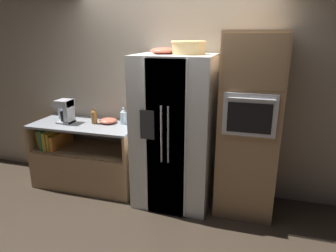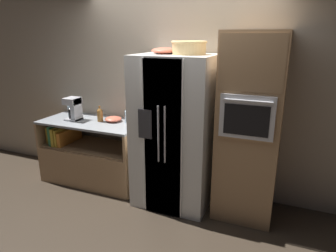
{
  "view_description": "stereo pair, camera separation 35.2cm",
  "coord_description": "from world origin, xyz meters",
  "px_view_note": "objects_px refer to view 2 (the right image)",
  "views": [
    {
      "loc": [
        1.01,
        -3.29,
        2.04
      ],
      "look_at": [
        0.06,
        -0.06,
        1.0
      ],
      "focal_mm": 32.0,
      "sensor_mm": 36.0,
      "label": 1
    },
    {
      "loc": [
        1.34,
        -3.18,
        2.04
      ],
      "look_at": [
        0.06,
        -0.06,
        1.0
      ],
      "focal_mm": 32.0,
      "sensor_mm": 36.0,
      "label": 2
    }
  ],
  "objects_px": {
    "fruit_bowl": "(165,51)",
    "bottle_short": "(70,108)",
    "refrigerator": "(175,132)",
    "wicker_basket": "(189,47)",
    "mixing_bowl": "(113,119)",
    "bottle_wide": "(100,114)",
    "wall_oven": "(250,128)",
    "coffee_maker": "(74,108)",
    "bottle_tall": "(128,115)"
  },
  "relations": [
    {
      "from": "fruit_bowl",
      "to": "bottle_short",
      "type": "xyz_separation_m",
      "value": [
        -1.58,
        0.17,
        -0.86
      ]
    },
    {
      "from": "refrigerator",
      "to": "wicker_basket",
      "type": "height_order",
      "value": "wicker_basket"
    },
    {
      "from": "refrigerator",
      "to": "mixing_bowl",
      "type": "bearing_deg",
      "value": 170.37
    },
    {
      "from": "refrigerator",
      "to": "fruit_bowl",
      "type": "relative_size",
      "value": 5.92
    },
    {
      "from": "bottle_wide",
      "to": "mixing_bowl",
      "type": "relative_size",
      "value": 0.94
    },
    {
      "from": "wall_oven",
      "to": "fruit_bowl",
      "type": "height_order",
      "value": "wall_oven"
    },
    {
      "from": "mixing_bowl",
      "to": "bottle_short",
      "type": "bearing_deg",
      "value": 178.23
    },
    {
      "from": "wicker_basket",
      "to": "fruit_bowl",
      "type": "height_order",
      "value": "wicker_basket"
    },
    {
      "from": "wall_oven",
      "to": "mixing_bowl",
      "type": "xyz_separation_m",
      "value": [
        -1.84,
        0.1,
        -0.12
      ]
    },
    {
      "from": "mixing_bowl",
      "to": "coffee_maker",
      "type": "relative_size",
      "value": 0.74
    },
    {
      "from": "wicker_basket",
      "to": "bottle_tall",
      "type": "height_order",
      "value": "wicker_basket"
    },
    {
      "from": "refrigerator",
      "to": "bottle_tall",
      "type": "xyz_separation_m",
      "value": [
        -0.76,
        0.19,
        0.08
      ]
    },
    {
      "from": "wall_oven",
      "to": "bottle_tall",
      "type": "height_order",
      "value": "wall_oven"
    },
    {
      "from": "bottle_tall",
      "to": "mixing_bowl",
      "type": "distance_m",
      "value": 0.23
    },
    {
      "from": "refrigerator",
      "to": "bottle_wide",
      "type": "height_order",
      "value": "refrigerator"
    },
    {
      "from": "refrigerator",
      "to": "coffee_maker",
      "type": "relative_size",
      "value": 5.82
    },
    {
      "from": "bottle_tall",
      "to": "refrigerator",
      "type": "bearing_deg",
      "value": -14.17
    },
    {
      "from": "bottle_wide",
      "to": "mixing_bowl",
      "type": "height_order",
      "value": "bottle_wide"
    },
    {
      "from": "wall_oven",
      "to": "mixing_bowl",
      "type": "relative_size",
      "value": 9.02
    },
    {
      "from": "bottle_tall",
      "to": "bottle_short",
      "type": "height_order",
      "value": "bottle_short"
    },
    {
      "from": "bottle_tall",
      "to": "coffee_maker",
      "type": "distance_m",
      "value": 0.78
    },
    {
      "from": "wicker_basket",
      "to": "bottle_tall",
      "type": "relative_size",
      "value": 1.78
    },
    {
      "from": "wicker_basket",
      "to": "mixing_bowl",
      "type": "distance_m",
      "value": 1.5
    },
    {
      "from": "wicker_basket",
      "to": "fruit_bowl",
      "type": "relative_size",
      "value": 1.28
    },
    {
      "from": "bottle_wide",
      "to": "mixing_bowl",
      "type": "bearing_deg",
      "value": 21.41
    },
    {
      "from": "wall_oven",
      "to": "wicker_basket",
      "type": "distance_m",
      "value": 1.12
    },
    {
      "from": "bottle_short",
      "to": "mixing_bowl",
      "type": "xyz_separation_m",
      "value": [
        0.75,
        -0.02,
        -0.08
      ]
    },
    {
      "from": "wicker_basket",
      "to": "coffee_maker",
      "type": "bearing_deg",
      "value": 179.8
    },
    {
      "from": "bottle_short",
      "to": "coffee_maker",
      "type": "distance_m",
      "value": 0.27
    },
    {
      "from": "bottle_tall",
      "to": "bottle_short",
      "type": "bearing_deg",
      "value": -179.85
    },
    {
      "from": "wall_oven",
      "to": "coffee_maker",
      "type": "distance_m",
      "value": 2.38
    },
    {
      "from": "bottle_short",
      "to": "wall_oven",
      "type": "bearing_deg",
      "value": -2.78
    },
    {
      "from": "wicker_basket",
      "to": "bottle_short",
      "type": "height_order",
      "value": "wicker_basket"
    },
    {
      "from": "bottle_short",
      "to": "coffee_maker",
      "type": "relative_size",
      "value": 0.81
    },
    {
      "from": "bottle_tall",
      "to": "mixing_bowl",
      "type": "relative_size",
      "value": 0.96
    },
    {
      "from": "refrigerator",
      "to": "coffee_maker",
      "type": "distance_m",
      "value": 1.52
    },
    {
      "from": "refrigerator",
      "to": "bottle_wide",
      "type": "bearing_deg",
      "value": 175.02
    },
    {
      "from": "bottle_short",
      "to": "refrigerator",
      "type": "bearing_deg",
      "value": -6.24
    },
    {
      "from": "wall_oven",
      "to": "fruit_bowl",
      "type": "distance_m",
      "value": 1.29
    },
    {
      "from": "wall_oven",
      "to": "bottle_wide",
      "type": "xyz_separation_m",
      "value": [
        -2.0,
        0.04,
        -0.05
      ]
    },
    {
      "from": "wall_oven",
      "to": "bottle_tall",
      "type": "bearing_deg",
      "value": 175.47
    },
    {
      "from": "wicker_basket",
      "to": "bottle_wide",
      "type": "height_order",
      "value": "wicker_basket"
    },
    {
      "from": "mixing_bowl",
      "to": "bottle_tall",
      "type": "bearing_deg",
      "value": 6.76
    },
    {
      "from": "bottle_wide",
      "to": "fruit_bowl",
      "type": "bearing_deg",
      "value": -4.36
    },
    {
      "from": "bottle_tall",
      "to": "bottle_wide",
      "type": "distance_m",
      "value": 0.4
    },
    {
      "from": "fruit_bowl",
      "to": "coffee_maker",
      "type": "distance_m",
      "value": 1.59
    },
    {
      "from": "wicker_basket",
      "to": "bottle_short",
      "type": "xyz_separation_m",
      "value": [
        -1.88,
        0.17,
        -0.9
      ]
    },
    {
      "from": "refrigerator",
      "to": "bottle_short",
      "type": "height_order",
      "value": "refrigerator"
    },
    {
      "from": "refrigerator",
      "to": "bottle_tall",
      "type": "distance_m",
      "value": 0.78
    },
    {
      "from": "refrigerator",
      "to": "bottle_wide",
      "type": "distance_m",
      "value": 1.15
    }
  ]
}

